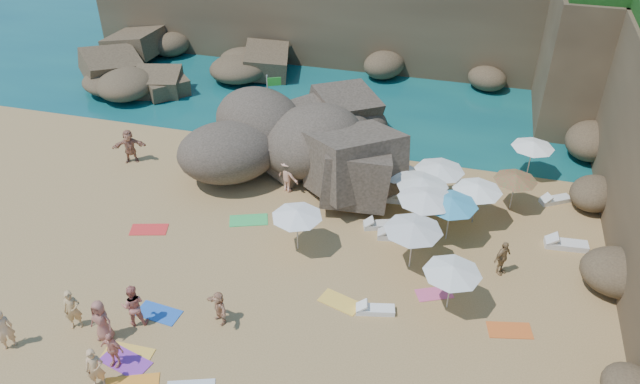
% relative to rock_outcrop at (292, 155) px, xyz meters
% --- Properties ---
extents(ground, '(120.00, 120.00, 0.00)m').
position_rel_rock_outcrop_xyz_m(ground, '(1.19, -8.94, 0.00)').
color(ground, tan).
rests_on(ground, ground).
extents(seawater, '(120.00, 120.00, 0.00)m').
position_rel_rock_outcrop_xyz_m(seawater, '(1.19, 21.06, 0.00)').
color(seawater, '#0C4751').
rests_on(seawater, ground).
extents(cliff_back, '(44.00, 8.00, 8.00)m').
position_rel_rock_outcrop_xyz_m(cliff_back, '(3.19, 16.06, 4.00)').
color(cliff_back, brown).
rests_on(cliff_back, ground).
extents(cliff_corner, '(10.00, 12.00, 8.00)m').
position_rel_rock_outcrop_xyz_m(cliff_corner, '(18.19, 11.06, 4.00)').
color(cliff_corner, brown).
rests_on(cliff_corner, ground).
extents(rock_promontory, '(12.00, 7.00, 2.00)m').
position_rel_rock_outcrop_xyz_m(rock_promontory, '(-9.81, 7.06, 0.00)').
color(rock_promontory, brown).
rests_on(rock_promontory, ground).
extents(rock_outcrop, '(10.59, 8.94, 3.67)m').
position_rel_rock_outcrop_xyz_m(rock_outcrop, '(0.00, 0.00, 0.00)').
color(rock_outcrop, brown).
rests_on(rock_outcrop, ground).
extents(flag_pole, '(0.80, 0.34, 4.22)m').
position_rel_rock_outcrop_xyz_m(flag_pole, '(-1.47, 1.01, 2.69)').
color(flag_pole, silver).
rests_on(flag_pole, ground).
extents(parasol_0, '(2.04, 2.04, 1.93)m').
position_rel_rock_outcrop_xyz_m(parasol_0, '(6.29, -2.83, 1.77)').
color(parasol_0, silver).
rests_on(parasol_0, ground).
extents(parasol_1, '(2.45, 2.45, 2.32)m').
position_rel_rock_outcrop_xyz_m(parasol_1, '(8.30, -2.64, 2.13)').
color(parasol_1, silver).
rests_on(parasol_1, ground).
extents(parasol_2, '(2.49, 2.49, 2.36)m').
position_rel_rock_outcrop_xyz_m(parasol_2, '(7.62, -4.10, 2.16)').
color(parasol_2, silver).
rests_on(parasol_2, ground).
extents(parasol_3, '(2.21, 2.21, 2.09)m').
position_rel_rock_outcrop_xyz_m(parasol_3, '(12.76, 1.13, 1.92)').
color(parasol_3, silver).
rests_on(parasol_3, ground).
extents(parasol_4, '(2.33, 2.33, 2.20)m').
position_rel_rock_outcrop_xyz_m(parasol_4, '(10.17, -3.78, 2.02)').
color(parasol_4, silver).
rests_on(parasol_4, ground).
extents(parasol_5, '(2.29, 2.29, 2.16)m').
position_rel_rock_outcrop_xyz_m(parasol_5, '(2.63, -7.77, 1.99)').
color(parasol_5, silver).
rests_on(parasol_5, ground).
extents(parasol_6, '(2.10, 2.10, 1.99)m').
position_rel_rock_outcrop_xyz_m(parasol_6, '(11.91, -2.14, 1.82)').
color(parasol_6, silver).
rests_on(parasol_6, ground).
extents(parasol_7, '(2.59, 2.59, 2.45)m').
position_rel_rock_outcrop_xyz_m(parasol_7, '(7.95, -5.37, 2.25)').
color(parasol_7, silver).
rests_on(parasol_7, ground).
extents(parasol_9, '(2.53, 2.53, 2.40)m').
position_rel_rock_outcrop_xyz_m(parasol_9, '(7.70, -7.69, 2.20)').
color(parasol_9, silver).
rests_on(parasol_9, ground).
extents(parasol_10, '(2.45, 2.45, 2.32)m').
position_rel_rock_outcrop_xyz_m(parasol_10, '(9.08, -5.35, 2.13)').
color(parasol_10, silver).
rests_on(parasol_10, ground).
extents(parasol_11, '(2.33, 2.33, 2.20)m').
position_rel_rock_outcrop_xyz_m(parasol_11, '(9.52, -9.79, 2.02)').
color(parasol_11, silver).
rests_on(parasol_11, ground).
extents(lounger_0, '(1.80, 0.82, 0.27)m').
position_rel_rock_outcrop_xyz_m(lounger_0, '(6.83, -5.90, 0.14)').
color(lounger_0, silver).
rests_on(lounger_0, ground).
extents(lounger_1, '(1.69, 1.03, 0.25)m').
position_rel_rock_outcrop_xyz_m(lounger_1, '(5.98, -5.26, 0.12)').
color(lounger_1, silver).
rests_on(lounger_1, ground).
extents(lounger_2, '(1.61, 1.24, 0.24)m').
position_rel_rock_outcrop_xyz_m(lounger_2, '(14.11, -1.03, 0.12)').
color(lounger_2, silver).
rests_on(lounger_2, ground).
extents(lounger_3, '(1.94, 0.88, 0.29)m').
position_rel_rock_outcrop_xyz_m(lounger_3, '(6.84, -2.85, 0.15)').
color(lounger_3, white).
rests_on(lounger_3, ground).
extents(lounger_4, '(1.93, 0.77, 0.29)m').
position_rel_rock_outcrop_xyz_m(lounger_4, '(14.41, -4.60, 0.15)').
color(lounger_4, silver).
rests_on(lounger_4, ground).
extents(lounger_5, '(1.63, 0.83, 0.24)m').
position_rel_rock_outcrop_xyz_m(lounger_5, '(6.75, -10.79, 0.12)').
color(lounger_5, white).
rests_on(lounger_5, ground).
extents(towel_4, '(1.87, 0.96, 0.03)m').
position_rel_rock_outcrop_xyz_m(towel_4, '(-1.80, -15.28, 0.02)').
color(towel_4, '#FFBE43').
rests_on(towel_4, ground).
extents(towel_6, '(2.05, 1.39, 0.03)m').
position_rel_rock_outcrop_xyz_m(towel_6, '(-1.70, -15.61, 0.02)').
color(towel_6, purple).
rests_on(towel_6, ground).
extents(towel_7, '(1.89, 1.28, 0.03)m').
position_rel_rock_outcrop_xyz_m(towel_7, '(-4.57, -8.23, 0.02)').
color(towel_7, red).
rests_on(towel_7, ground).
extents(towel_8, '(1.86, 1.07, 0.03)m').
position_rel_rock_outcrop_xyz_m(towel_8, '(-1.65, -13.06, 0.02)').
color(towel_8, blue).
rests_on(towel_8, ground).
extents(towel_9, '(1.67, 1.30, 0.03)m').
position_rel_rock_outcrop_xyz_m(towel_9, '(8.94, -9.15, 0.01)').
color(towel_9, '#D9548A').
rests_on(towel_9, ground).
extents(towel_10, '(1.83, 1.18, 0.03)m').
position_rel_rock_outcrop_xyz_m(towel_10, '(12.00, -10.44, 0.01)').
color(towel_10, orange).
rests_on(towel_10, ground).
extents(towel_11, '(2.03, 1.48, 0.03)m').
position_rel_rock_outcrop_xyz_m(towel_11, '(-0.26, -6.36, 0.02)').
color(towel_11, '#38C45D').
rests_on(towel_11, ground).
extents(towel_12, '(1.87, 1.32, 0.03)m').
position_rel_rock_outcrop_xyz_m(towel_12, '(5.26, -10.62, 0.01)').
color(towel_12, yellow).
rests_on(towel_12, ground).
extents(person_stand_0, '(0.76, 0.67, 1.76)m').
position_rel_rock_outcrop_xyz_m(person_stand_0, '(-2.06, -16.77, 0.88)').
color(person_stand_0, tan).
rests_on(person_stand_0, ground).
extents(person_stand_1, '(1.12, 1.01, 1.89)m').
position_rel_rock_outcrop_xyz_m(person_stand_1, '(-2.24, -13.72, 0.95)').
color(person_stand_1, '#C67263').
rests_on(person_stand_1, ground).
extents(person_stand_2, '(1.36, 0.99, 1.94)m').
position_rel_rock_outcrop_xyz_m(person_stand_2, '(0.85, -3.44, 0.97)').
color(person_stand_2, '#EDA786').
rests_on(person_stand_2, ground).
extents(person_stand_3, '(0.93, 1.01, 1.66)m').
position_rel_rock_outcrop_xyz_m(person_stand_3, '(11.53, -7.11, 0.83)').
color(person_stand_3, '#97754B').
rests_on(person_stand_3, ground).
extents(person_stand_4, '(0.84, 0.75, 1.52)m').
position_rel_rock_outcrop_xyz_m(person_stand_4, '(5.51, -0.66, 0.76)').
color(person_stand_4, tan).
rests_on(person_stand_4, ground).
extents(person_stand_5, '(1.85, 1.22, 1.94)m').
position_rel_rock_outcrop_xyz_m(person_stand_5, '(-8.35, -2.87, 0.97)').
color(person_stand_5, '#AD7056').
rests_on(person_stand_5, ground).
extents(person_stand_6, '(0.77, 0.81, 1.87)m').
position_rel_rock_outcrop_xyz_m(person_stand_6, '(-6.30, -16.04, 0.93)').
color(person_stand_6, '#DFAE7F').
rests_on(person_stand_6, ground).
extents(person_lie_1, '(1.00, 1.62, 0.38)m').
position_rel_rock_outcrop_xyz_m(person_lie_1, '(-1.98, -15.81, 0.19)').
color(person_lie_1, '#E19280').
rests_on(person_lie_1, ground).
extents(person_lie_2, '(1.00, 1.89, 0.49)m').
position_rel_rock_outcrop_xyz_m(person_lie_2, '(-3.00, -14.76, 0.25)').
color(person_lie_2, '#9C5D4E').
rests_on(person_lie_2, ground).
extents(person_lie_3, '(1.98, 2.00, 0.39)m').
position_rel_rock_outcrop_xyz_m(person_lie_3, '(0.93, -12.83, 0.20)').
color(person_lie_3, tan).
rests_on(person_lie_3, ground).
extents(person_lie_4, '(1.40, 1.87, 0.43)m').
position_rel_rock_outcrop_xyz_m(person_lie_4, '(-4.40, -14.50, 0.21)').
color(person_lie_4, tan).
rests_on(person_lie_4, ground).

